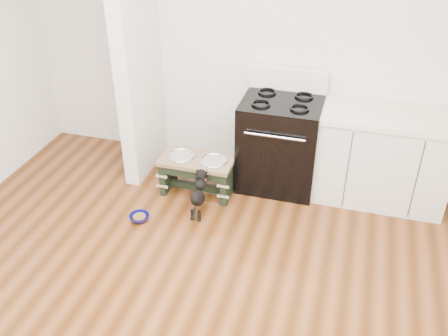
{
  "coord_description": "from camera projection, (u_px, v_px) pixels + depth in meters",
  "views": [
    {
      "loc": [
        0.91,
        -2.13,
        2.89
      ],
      "look_at": [
        -0.13,
        1.47,
        0.52
      ],
      "focal_mm": 40.0,
      "sensor_mm": 36.0,
      "label": 1
    }
  ],
  "objects": [
    {
      "name": "floor_bowl",
      "position": [
        139.0,
        217.0,
        4.62
      ],
      "size": [
        0.21,
        0.21,
        0.06
      ],
      "rotation": [
        0.0,
        0.0,
        0.13
      ],
      "color": "#0C0D5A",
      "rests_on": "ground"
    },
    {
      "name": "puppy",
      "position": [
        199.0,
        192.0,
        4.6
      ],
      "size": [
        0.12,
        0.37,
        0.43
      ],
      "color": "black",
      "rests_on": "ground"
    },
    {
      "name": "dog_feeder",
      "position": [
        197.0,
        169.0,
        4.88
      ],
      "size": [
        0.71,
        0.38,
        0.41
      ],
      "color": "black",
      "rests_on": "ground"
    },
    {
      "name": "partition_wall",
      "position": [
        137.0,
        44.0,
        4.75
      ],
      "size": [
        0.15,
        0.8,
        2.7
      ],
      "primitive_type": "cube",
      "color": "silver",
      "rests_on": "ground"
    },
    {
      "name": "cabinet_run",
      "position": [
        382.0,
        157.0,
        4.72
      ],
      "size": [
        1.24,
        0.64,
        0.91
      ],
      "color": "silver",
      "rests_on": "ground"
    },
    {
      "name": "oven_range",
      "position": [
        280.0,
        142.0,
        4.92
      ],
      "size": [
        0.76,
        0.69,
        1.14
      ],
      "color": "black",
      "rests_on": "ground"
    },
    {
      "name": "room_shell",
      "position": [
        170.0,
        138.0,
        2.62
      ],
      "size": [
        5.0,
        5.0,
        5.0
      ],
      "color": "silver",
      "rests_on": "ground"
    }
  ]
}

